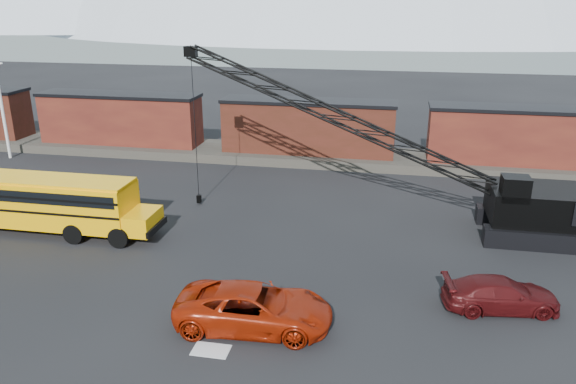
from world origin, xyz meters
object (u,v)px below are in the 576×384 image
at_px(red_pickup, 254,308).
at_px(maroon_suv, 501,294).
at_px(crawler_crane, 366,130).
at_px(school_bus, 51,202).

distance_m(red_pickup, maroon_suv, 10.40).
relative_size(maroon_suv, crawler_crane, 0.21).
height_order(maroon_suv, crawler_crane, crawler_crane).
bearing_deg(red_pickup, school_bus, 58.58).
bearing_deg(school_bus, crawler_crane, 17.27).
height_order(school_bus, red_pickup, school_bus).
xyz_separation_m(school_bus, maroon_suv, (23.17, -3.75, -1.10)).
relative_size(red_pickup, crawler_crane, 0.27).
bearing_deg(school_bus, maroon_suv, -9.18).
bearing_deg(crawler_crane, red_pickup, -105.77).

